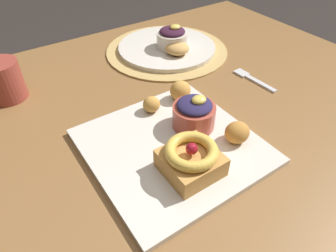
{
  "coord_description": "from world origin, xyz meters",
  "views": [
    {
      "loc": [
        -0.23,
        -0.41,
        1.13
      ],
      "look_at": [
        0.0,
        -0.06,
        0.77
      ],
      "focal_mm": 32.2,
      "sensor_mm": 36.0,
      "label": 1
    }
  ],
  "objects_px": {
    "cake_slice": "(191,159)",
    "fork": "(252,79)",
    "fritter_back": "(151,104)",
    "berry_ramekin": "(194,114)",
    "back_ramekin": "(172,38)",
    "back_pastry": "(177,48)",
    "fritter_middle": "(237,132)",
    "coffee_mug": "(3,81)",
    "back_plate": "(167,47)",
    "front_plate": "(174,145)",
    "fritter_front": "(180,91)"
  },
  "relations": [
    {
      "from": "fritter_back",
      "to": "cake_slice",
      "type": "bearing_deg",
      "value": -100.71
    },
    {
      "from": "cake_slice",
      "to": "fork",
      "type": "bearing_deg",
      "value": 26.78
    },
    {
      "from": "back_pastry",
      "to": "fork",
      "type": "xyz_separation_m",
      "value": [
        0.09,
        -0.19,
        -0.03
      ]
    },
    {
      "from": "berry_ramekin",
      "to": "fritter_middle",
      "type": "height_order",
      "value": "berry_ramekin"
    },
    {
      "from": "berry_ramekin",
      "to": "fritter_front",
      "type": "xyz_separation_m",
      "value": [
        0.03,
        0.09,
        -0.01
      ]
    },
    {
      "from": "front_plate",
      "to": "fritter_front",
      "type": "xyz_separation_m",
      "value": [
        0.09,
        0.11,
        0.03
      ]
    },
    {
      "from": "berry_ramekin",
      "to": "coffee_mug",
      "type": "height_order",
      "value": "coffee_mug"
    },
    {
      "from": "front_plate",
      "to": "fritter_front",
      "type": "distance_m",
      "value": 0.15
    },
    {
      "from": "cake_slice",
      "to": "fritter_front",
      "type": "xyz_separation_m",
      "value": [
        0.11,
        0.18,
        -0.01
      ]
    },
    {
      "from": "fritter_back",
      "to": "front_plate",
      "type": "bearing_deg",
      "value": -99.5
    },
    {
      "from": "fritter_middle",
      "to": "fork",
      "type": "distance_m",
      "value": 0.25
    },
    {
      "from": "fritter_middle",
      "to": "back_plate",
      "type": "xyz_separation_m",
      "value": [
        0.11,
        0.4,
        -0.02
      ]
    },
    {
      "from": "fritter_back",
      "to": "back_ramekin",
      "type": "relative_size",
      "value": 0.42
    },
    {
      "from": "back_ramekin",
      "to": "back_pastry",
      "type": "distance_m",
      "value": 0.04
    },
    {
      "from": "back_plate",
      "to": "back_ramekin",
      "type": "xyz_separation_m",
      "value": [
        0.01,
        -0.02,
        0.03
      ]
    },
    {
      "from": "fork",
      "to": "coffee_mug",
      "type": "bearing_deg",
      "value": 60.53
    },
    {
      "from": "cake_slice",
      "to": "back_pastry",
      "type": "height_order",
      "value": "cake_slice"
    },
    {
      "from": "cake_slice",
      "to": "back_plate",
      "type": "height_order",
      "value": "cake_slice"
    },
    {
      "from": "cake_slice",
      "to": "back_pastry",
      "type": "xyz_separation_m",
      "value": [
        0.22,
        0.35,
        -0.01
      ]
    },
    {
      "from": "back_plate",
      "to": "cake_slice",
      "type": "bearing_deg",
      "value": -119.18
    },
    {
      "from": "fritter_middle",
      "to": "fork",
      "type": "bearing_deg",
      "value": 36.61
    },
    {
      "from": "fritter_back",
      "to": "fritter_middle",
      "type": "bearing_deg",
      "value": -63.79
    },
    {
      "from": "back_ramekin",
      "to": "coffee_mug",
      "type": "xyz_separation_m",
      "value": [
        -0.44,
        0.03,
        -0.0
      ]
    },
    {
      "from": "fritter_middle",
      "to": "back_pastry",
      "type": "relative_size",
      "value": 0.72
    },
    {
      "from": "back_pastry",
      "to": "back_ramekin",
      "type": "bearing_deg",
      "value": 74.2
    },
    {
      "from": "cake_slice",
      "to": "fritter_middle",
      "type": "relative_size",
      "value": 1.91
    },
    {
      "from": "fork",
      "to": "coffee_mug",
      "type": "height_order",
      "value": "coffee_mug"
    },
    {
      "from": "cake_slice",
      "to": "fritter_back",
      "type": "bearing_deg",
      "value": 79.29
    },
    {
      "from": "fritter_back",
      "to": "coffee_mug",
      "type": "height_order",
      "value": "coffee_mug"
    },
    {
      "from": "front_plate",
      "to": "back_ramekin",
      "type": "bearing_deg",
      "value": 55.71
    },
    {
      "from": "cake_slice",
      "to": "fork",
      "type": "distance_m",
      "value": 0.36
    },
    {
      "from": "cake_slice",
      "to": "back_ramekin",
      "type": "distance_m",
      "value": 0.46
    },
    {
      "from": "back_plate",
      "to": "back_ramekin",
      "type": "height_order",
      "value": "back_ramekin"
    },
    {
      "from": "fritter_middle",
      "to": "front_plate",
      "type": "bearing_deg",
      "value": 149.46
    },
    {
      "from": "front_plate",
      "to": "back_pastry",
      "type": "bearing_deg",
      "value": 53.67
    },
    {
      "from": "berry_ramekin",
      "to": "back_ramekin",
      "type": "bearing_deg",
      "value": 62.29
    },
    {
      "from": "cake_slice",
      "to": "back_pastry",
      "type": "bearing_deg",
      "value": 57.62
    },
    {
      "from": "berry_ramekin",
      "to": "fritter_front",
      "type": "bearing_deg",
      "value": 69.94
    },
    {
      "from": "fritter_back",
      "to": "fork",
      "type": "relative_size",
      "value": 0.29
    },
    {
      "from": "cake_slice",
      "to": "coffee_mug",
      "type": "height_order",
      "value": "coffee_mug"
    },
    {
      "from": "cake_slice",
      "to": "berry_ramekin",
      "type": "distance_m",
      "value": 0.12
    },
    {
      "from": "fritter_middle",
      "to": "back_plate",
      "type": "relative_size",
      "value": 0.17
    },
    {
      "from": "fritter_back",
      "to": "fork",
      "type": "xyz_separation_m",
      "value": [
        0.28,
        -0.02,
        -0.03
      ]
    },
    {
      "from": "fritter_front",
      "to": "fork",
      "type": "height_order",
      "value": "fritter_front"
    },
    {
      "from": "berry_ramekin",
      "to": "back_pastry",
      "type": "relative_size",
      "value": 1.26
    },
    {
      "from": "front_plate",
      "to": "back_ramekin",
      "type": "relative_size",
      "value": 3.46
    },
    {
      "from": "front_plate",
      "to": "fork",
      "type": "height_order",
      "value": "front_plate"
    },
    {
      "from": "berry_ramekin",
      "to": "fork",
      "type": "relative_size",
      "value": 0.66
    },
    {
      "from": "fritter_front",
      "to": "back_pastry",
      "type": "xyz_separation_m",
      "value": [
        0.12,
        0.17,
        -0.0
      ]
    },
    {
      "from": "front_plate",
      "to": "fritter_middle",
      "type": "height_order",
      "value": "fritter_middle"
    }
  ]
}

